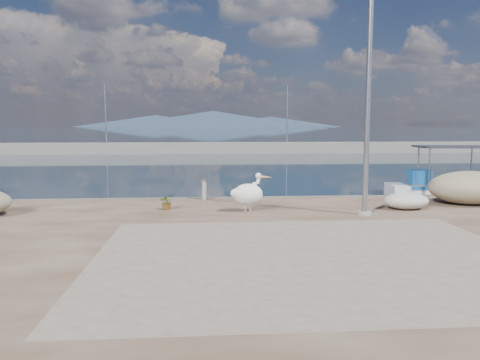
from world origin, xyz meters
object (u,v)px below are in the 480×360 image
at_px(bollard_near, 205,188).
at_px(boat_right, 448,192).
at_px(pelican, 248,194).
at_px(lamp_post, 368,105).

bearing_deg(bollard_near, boat_right, 16.63).
distance_m(boat_right, pelican, 11.22).
relative_size(boat_right, lamp_post, 0.81).
height_order(boat_right, bollard_near, boat_right).
xyz_separation_m(boat_right, bollard_near, (-10.97, -3.28, 0.71)).
bearing_deg(lamp_post, bollard_near, 146.36).
distance_m(pelican, bollard_near, 2.83).
distance_m(boat_right, lamp_post, 9.63).
xyz_separation_m(boat_right, pelican, (-9.60, -5.75, 0.87)).
height_order(pelican, lamp_post, lamp_post).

